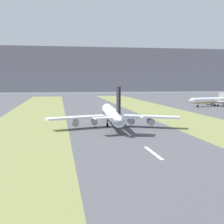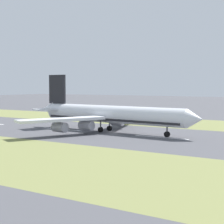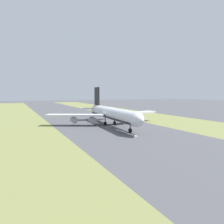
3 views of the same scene
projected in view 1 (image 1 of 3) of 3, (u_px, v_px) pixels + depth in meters
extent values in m
plane|color=#4C4C51|center=(117.00, 125.00, 159.41)|extent=(800.00, 800.00, 0.00)
cube|color=olive|center=(26.00, 127.00, 151.88)|extent=(40.00, 600.00, 0.01)
cube|color=olive|center=(199.00, 123.00, 166.93)|extent=(40.00, 600.00, 0.01)
cube|color=silver|center=(153.00, 153.00, 98.00)|extent=(1.20, 18.00, 0.01)
cube|color=silver|center=(126.00, 132.00, 137.24)|extent=(1.20, 18.00, 0.01)
cube|color=silver|center=(111.00, 121.00, 176.47)|extent=(1.20, 18.00, 0.01)
cylinder|color=silver|center=(112.00, 114.00, 155.74)|extent=(9.65, 56.27, 6.00)
cone|color=silver|center=(107.00, 108.00, 185.93)|extent=(6.19, 5.37, 5.88)
cone|color=silver|center=(120.00, 120.00, 124.98)|extent=(5.48, 6.32, 5.10)
cube|color=black|center=(112.00, 117.00, 155.91)|extent=(9.21, 54.02, 0.70)
cube|color=silver|center=(77.00, 117.00, 146.89)|extent=(29.42, 14.78, 0.90)
cube|color=silver|center=(150.00, 117.00, 150.49)|extent=(28.73, 18.00, 0.90)
cylinder|color=#93939E|center=(94.00, 122.00, 151.20)|extent=(3.51, 5.00, 3.20)
cylinder|color=#93939E|center=(76.00, 123.00, 146.81)|extent=(3.51, 5.00, 3.20)
cylinder|color=#93939E|center=(131.00, 121.00, 153.04)|extent=(3.51, 5.00, 3.20)
cylinder|color=#93939E|center=(151.00, 122.00, 150.51)|extent=(3.51, 5.00, 3.20)
cube|color=black|center=(118.00, 100.00, 129.16)|extent=(1.32, 8.04, 11.00)
cube|color=silver|center=(105.00, 118.00, 129.35)|extent=(10.78, 6.73, 0.60)
cube|color=silver|center=(131.00, 118.00, 130.48)|extent=(10.92, 7.79, 0.60)
cylinder|color=#59595E|center=(108.00, 116.00, 177.17)|extent=(0.50, 0.50, 3.20)
cylinder|color=black|center=(108.00, 119.00, 177.33)|extent=(1.02, 1.86, 1.80)
cylinder|color=#59595E|center=(107.00, 122.00, 152.88)|extent=(0.50, 0.50, 3.20)
cylinder|color=black|center=(107.00, 125.00, 153.04)|extent=(1.02, 1.86, 1.80)
cylinder|color=#59595E|center=(118.00, 122.00, 153.41)|extent=(0.50, 0.50, 3.20)
cylinder|color=black|center=(118.00, 125.00, 153.57)|extent=(1.02, 1.86, 1.80)
cylinder|color=white|center=(214.00, 100.00, 276.68)|extent=(47.79, 16.76, 5.14)
cone|color=white|center=(190.00, 101.00, 266.15)|extent=(5.39, 5.94, 5.04)
cube|color=orange|center=(214.00, 102.00, 276.82)|extent=(45.87, 16.04, 0.60)
cube|color=white|center=(208.00, 100.00, 292.89)|extent=(8.47, 25.32, 0.77)
cylinder|color=#93939E|center=(223.00, 104.00, 271.33)|extent=(4.66, 3.67, 2.74)
cylinder|color=#93939E|center=(211.00, 103.00, 285.37)|extent=(4.66, 3.67, 2.74)
cylinder|color=#93939E|center=(208.00, 102.00, 293.59)|extent=(4.66, 3.67, 2.74)
cylinder|color=#59595E|center=(198.00, 104.00, 269.65)|extent=(0.43, 0.43, 2.74)
cylinder|color=black|center=(198.00, 106.00, 269.79)|extent=(1.68, 1.13, 1.54)
cylinder|color=#59595E|center=(218.00, 104.00, 276.00)|extent=(0.43, 0.43, 2.74)
cylinder|color=black|center=(218.00, 105.00, 276.14)|extent=(1.68, 1.13, 1.54)
cylinder|color=#59595E|center=(215.00, 104.00, 280.06)|extent=(0.43, 0.43, 2.74)
cylinder|color=black|center=(215.00, 105.00, 280.20)|extent=(1.68, 1.13, 1.54)
cube|color=gray|center=(72.00, 70.00, 665.00)|extent=(800.00, 120.00, 88.45)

